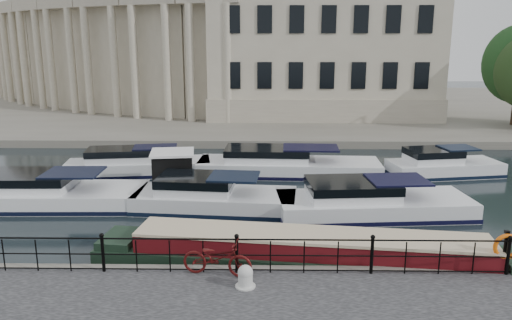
{
  "coord_description": "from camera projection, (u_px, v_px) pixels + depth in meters",
  "views": [
    {
      "loc": [
        0.8,
        -15.99,
        7.27
      ],
      "look_at": [
        0.5,
        2.0,
        3.0
      ],
      "focal_mm": 35.0,
      "sensor_mm": 36.0,
      "label": 1
    }
  ],
  "objects": [
    {
      "name": "harbour_hut",
      "position": [
        173.0,
        174.0,
        24.38
      ],
      "size": [
        3.09,
        2.69,
        2.17
      ],
      "rotation": [
        0.0,
        0.0,
        0.13
      ],
      "color": "#6B665B",
      "rests_on": "ground_plane"
    },
    {
      "name": "narrowboat",
      "position": [
        310.0,
        257.0,
        16.4
      ],
      "size": [
        14.51,
        3.63,
        1.53
      ],
      "rotation": [
        0.0,
        0.0,
        -0.12
      ],
      "color": "black",
      "rests_on": "ground_plane"
    },
    {
      "name": "mooring_bollard",
      "position": [
        245.0,
        277.0,
        13.98
      ],
      "size": [
        0.58,
        0.58,
        0.65
      ],
      "color": "silver",
      "rests_on": "near_quay"
    },
    {
      "name": "far_bank",
      "position": [
        257.0,
        107.0,
        55.12
      ],
      "size": [
        120.0,
        42.0,
        0.55
      ],
      "primitive_type": "cube",
      "color": "#6B665B",
      "rests_on": "ground_plane"
    },
    {
      "name": "ground_plane",
      "position": [
        241.0,
        258.0,
        17.24
      ],
      "size": [
        160.0,
        160.0,
        0.0
      ],
      "primitive_type": "plane",
      "color": "black",
      "rests_on": "ground"
    },
    {
      "name": "civic_building",
      "position": [
        246.0,
        44.0,
        49.4
      ],
      "size": [
        53.55,
        31.84,
        16.85
      ],
      "color": "#ADA38C",
      "rests_on": "far_bank"
    },
    {
      "name": "life_ring_post",
      "position": [
        506.0,
        247.0,
        14.69
      ],
      "size": [
        0.81,
        0.21,
        1.32
      ],
      "color": "black",
      "rests_on": "near_quay"
    },
    {
      "name": "cabin_cruisers",
      "position": [
        244.0,
        184.0,
        24.84
      ],
      "size": [
        27.05,
        10.21,
        1.99
      ],
      "color": "white",
      "rests_on": "ground_plane"
    },
    {
      "name": "railing",
      "position": [
        237.0,
        252.0,
        14.78
      ],
      "size": [
        24.14,
        0.14,
        1.22
      ],
      "color": "black",
      "rests_on": "near_quay"
    },
    {
      "name": "bicycle",
      "position": [
        217.0,
        258.0,
        14.62
      ],
      "size": [
        2.19,
        1.11,
        1.1
      ],
      "primitive_type": "imported",
      "rotation": [
        0.0,
        0.0,
        1.38
      ],
      "color": "#490D0D",
      "rests_on": "near_quay"
    }
  ]
}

